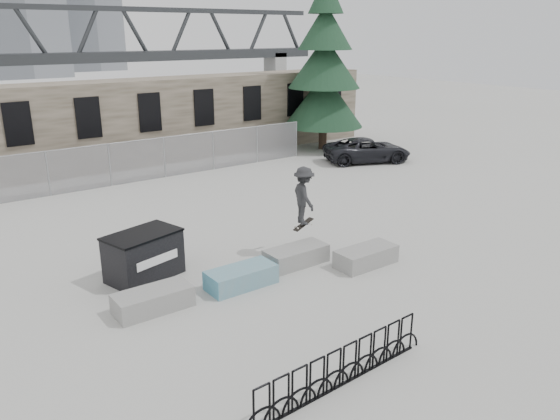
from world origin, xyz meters
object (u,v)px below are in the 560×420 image
object	(u,v)px
planter_far_left	(153,299)
suv	(367,150)
planter_offset	(366,256)
skateboarder	(304,196)
planter_center_left	(241,276)
dumpster	(144,255)
bike_rack	(342,367)
spruce_tree	(324,68)
planter_center_right	(296,255)

from	to	relation	value
planter_far_left	suv	xyz separation A→B (m)	(16.64, 8.97, 0.36)
planter_offset	skateboarder	distance (m)	2.69
planter_center_left	dumpster	bearing A→B (deg)	132.25
planter_offset	dumpster	xyz separation A→B (m)	(-5.91, 3.19, 0.40)
suv	planter_far_left	bearing A→B (deg)	142.01
planter_center_left	suv	bearing A→B (deg)	33.05
suv	bike_rack	bearing A→B (deg)	157.48
spruce_tree	skateboarder	world-z (taller)	spruce_tree
planter_center_right	bike_rack	distance (m)	6.21
planter_far_left	suv	distance (m)	18.91
bike_rack	suv	xyz separation A→B (m)	(14.87, 14.25, 0.23)
planter_offset	planter_center_right	bearing A→B (deg)	142.43
planter_center_left	suv	xyz separation A→B (m)	(14.05, 9.14, 0.36)
planter_center_right	planter_center_left	bearing A→B (deg)	-172.12
dumpster	planter_center_right	bearing A→B (deg)	-39.02
planter_center_right	dumpster	distance (m)	4.61
planter_center_right	bike_rack	size ratio (longest dim) A/B	0.41
planter_center_right	suv	world-z (taller)	suv
planter_far_left	dumpster	bearing A→B (deg)	72.90
planter_center_left	dumpster	xyz separation A→B (m)	(-1.98, 2.18, 0.40)
spruce_tree	planter_center_right	bearing A→B (deg)	-133.03
planter_far_left	planter_offset	bearing A→B (deg)	-10.32
skateboarder	planter_center_right	bearing A→B (deg)	141.82
planter_center_left	planter_center_right	size ratio (longest dim) A/B	1.00
planter_center_right	skateboarder	size ratio (longest dim) A/B	0.99
planter_offset	spruce_tree	bearing A→B (deg)	53.93
dumpster	spruce_tree	size ratio (longest dim) A/B	0.21
suv	skateboarder	world-z (taller)	skateboarder
planter_center_left	spruce_tree	distance (m)	20.17
planter_center_left	spruce_tree	xyz separation A→B (m)	(14.41, 13.37, 4.55)
planter_far_left	spruce_tree	size ratio (longest dim) A/B	0.17
planter_center_right	dumpster	xyz separation A→B (m)	(-4.19, 1.87, 0.40)
suv	skateboarder	bearing A→B (deg)	150.49
bike_rack	suv	world-z (taller)	suv
planter_center_left	dumpster	world-z (taller)	dumpster
skateboarder	spruce_tree	bearing A→B (deg)	-26.62
planter_center_left	spruce_tree	bearing A→B (deg)	42.85
planter_far_left	planter_center_left	distance (m)	2.60
dumpster	bike_rack	world-z (taller)	dumpster
planter_offset	planter_center_left	bearing A→B (deg)	165.54
planter_center_left	planter_center_right	distance (m)	2.24
spruce_tree	dumpster	bearing A→B (deg)	-145.67
dumpster	skateboarder	bearing A→B (deg)	-31.08
planter_center_left	planter_offset	distance (m)	4.06
planter_offset	skateboarder	xyz separation A→B (m)	(-1.07, 1.79, 1.70)
planter_far_left	suv	size ratio (longest dim) A/B	0.42
spruce_tree	skateboarder	distance (m)	17.31
bike_rack	spruce_tree	xyz separation A→B (m)	(15.23, 18.48, 4.41)
planter_center_left	spruce_tree	world-z (taller)	spruce_tree
planter_far_left	planter_center_right	bearing A→B (deg)	1.58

